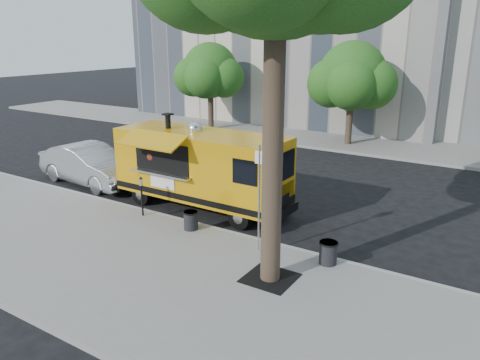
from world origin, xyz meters
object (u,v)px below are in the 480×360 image
object	(u,v)px
far_tree_b	(352,76)
sedan	(90,165)
parking_meter	(142,192)
far_tree_a	(210,71)
trash_bin_left	(191,220)
sign_post	(259,192)
trash_bin_right	(328,252)
food_truck	(200,167)

from	to	relation	value
far_tree_b	sedan	xyz separation A→B (m)	(-6.60, -12.25, -3.03)
far_tree_b	parking_meter	size ratio (longest dim) A/B	4.12
far_tree_a	trash_bin_left	distance (m)	16.77
sedan	trash_bin_left	size ratio (longest dim) A/B	8.51
sign_post	trash_bin_left	bearing A→B (deg)	176.72
trash_bin_left	trash_bin_right	size ratio (longest dim) A/B	0.94
far_tree_b	sedan	distance (m)	14.24
far_tree_a	sedan	world-z (taller)	far_tree_a
far_tree_b	sign_post	size ratio (longest dim) A/B	1.83
sign_post	trash_bin_right	distance (m)	2.40
far_tree_b	trash_bin_left	size ratio (longest dim) A/B	9.61
far_tree_a	sign_post	xyz separation A→B (m)	(11.55, -13.85, -1.93)
trash_bin_left	trash_bin_right	distance (m)	4.44
food_truck	trash_bin_left	distance (m)	2.50
sign_post	food_truck	size ratio (longest dim) A/B	0.46
trash_bin_right	sedan	bearing A→B (deg)	171.02
food_truck	trash_bin_left	xyz separation A→B (m)	(1.10, -1.98, -1.06)
trash_bin_left	far_tree_b	bearing A→B (deg)	90.26
parking_meter	trash_bin_right	bearing A→B (deg)	0.40
sedan	far_tree_a	bearing A→B (deg)	16.15
food_truck	sedan	bearing A→B (deg)	-178.49
parking_meter	sedan	world-z (taller)	sedan
sign_post	parking_meter	distance (m)	4.64
sedan	trash_bin_right	size ratio (longest dim) A/B	8.02
food_truck	far_tree_b	bearing A→B (deg)	85.42
sign_post	parking_meter	world-z (taller)	sign_post
sedan	food_truck	bearing A→B (deg)	-84.05
far_tree_a	parking_meter	size ratio (longest dim) A/B	4.01
parking_meter	food_truck	distance (m)	2.22
trash_bin_left	trash_bin_right	xyz separation A→B (m)	(4.43, 0.10, 0.02)
sign_post	trash_bin_right	size ratio (longest dim) A/B	4.94
far_tree_b	food_truck	xyz separation A→B (m)	(-1.03, -12.13, -2.32)
far_tree_b	parking_meter	distance (m)	14.48
sign_post	trash_bin_left	size ratio (longest dim) A/B	5.24
sedan	parking_meter	bearing A→B (deg)	-106.65
parking_meter	trash_bin_left	distance (m)	2.13
far_tree_b	parking_meter	bearing A→B (deg)	-98.10
far_tree_a	trash_bin_left	size ratio (longest dim) A/B	9.35
parking_meter	trash_bin_left	xyz separation A→B (m)	(2.07, -0.06, -0.52)
food_truck	sedan	world-z (taller)	food_truck
sign_post	sedan	xyz separation A→B (m)	(-9.15, 2.00, -1.05)
parking_meter	sedan	bearing A→B (deg)	158.63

